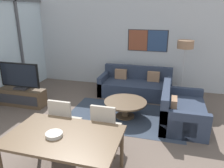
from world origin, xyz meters
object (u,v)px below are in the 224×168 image
at_px(tv_console, 22,97).
at_px(sofa_side, 179,111).
at_px(floor_lamp, 185,48).
at_px(dining_table, 64,139).
at_px(fruit_bowl, 54,134).
at_px(dining_chair_centre, 105,126).
at_px(coffee_table, 125,105).
at_px(sofa_main, 136,86).
at_px(dining_chair_left, 64,120).
at_px(television, 19,76).

bearing_deg(tv_console, sofa_side, 1.74).
height_order(sofa_side, floor_lamp, floor_lamp).
height_order(dining_table, fruit_bowl, fruit_bowl).
bearing_deg(dining_table, tv_console, 137.80).
bearing_deg(tv_console, dining_chair_centre, -27.10).
height_order(coffee_table, dining_table, dining_table).
relative_size(sofa_main, fruit_bowl, 8.48).
height_order(dining_chair_left, floor_lamp, floor_lamp).
height_order(television, coffee_table, television).
bearing_deg(floor_lamp, dining_chair_centre, -114.33).
xyz_separation_m(dining_table, fruit_bowl, (-0.12, -0.06, 0.10)).
relative_size(television, sofa_main, 0.54).
bearing_deg(dining_chair_left, television, 144.43).
bearing_deg(dining_chair_left, fruit_bowl, -70.94).
xyz_separation_m(sofa_main, fruit_bowl, (-0.57, -3.81, 0.51)).
bearing_deg(fruit_bowl, dining_table, 25.73).
bearing_deg(fruit_bowl, tv_console, 135.55).
bearing_deg(fruit_bowl, floor_lamp, 63.71).
distance_m(sofa_main, dining_chair_left, 3.14).
xyz_separation_m(sofa_main, coffee_table, (0.00, -1.52, 0.03)).
relative_size(tv_console, floor_lamp, 0.75).
relative_size(sofa_side, floor_lamp, 0.93).
distance_m(tv_console, sofa_main, 3.25).
relative_size(dining_chair_centre, floor_lamp, 0.58).
relative_size(tv_console, dining_chair_centre, 1.30).
height_order(dining_table, floor_lamp, floor_lamp).
bearing_deg(dining_chair_centre, sofa_side, 50.28).
relative_size(television, dining_chair_centre, 1.16).
relative_size(dining_chair_left, floor_lamp, 0.58).
relative_size(dining_chair_centre, fruit_bowl, 3.95).
relative_size(sofa_main, dining_table, 1.28).
distance_m(sofa_side, floor_lamp, 1.89).
xyz_separation_m(television, sofa_main, (2.83, 1.59, -0.54)).
relative_size(dining_chair_left, fruit_bowl, 3.95).
distance_m(television, dining_table, 3.23).
bearing_deg(sofa_side, dining_chair_left, 126.57).
height_order(dining_chair_left, fruit_bowl, dining_chair_left).
height_order(coffee_table, fruit_bowl, fruit_bowl).
bearing_deg(fruit_bowl, coffee_table, 76.13).
bearing_deg(coffee_table, sofa_main, 90.00).
height_order(sofa_main, floor_lamp, floor_lamp).
distance_m(tv_console, fruit_bowl, 3.22).
xyz_separation_m(television, sofa_side, (4.07, 0.12, -0.54)).
bearing_deg(dining_table, floor_lamp, 64.86).
relative_size(tv_console, dining_chair_left, 1.30).
distance_m(dining_chair_left, dining_chair_centre, 0.80).
height_order(sofa_side, dining_chair_left, dining_chair_left).
distance_m(sofa_side, coffee_table, 1.24).
relative_size(tv_console, television, 1.12).
bearing_deg(dining_table, sofa_side, 53.64).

